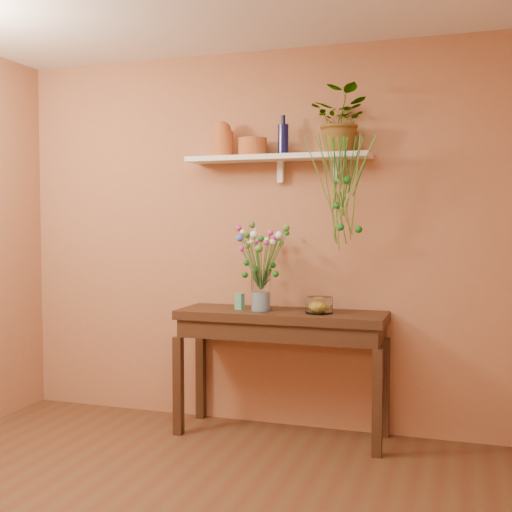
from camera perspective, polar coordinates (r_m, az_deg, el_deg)
room at (r=2.76m, az=-10.01°, el=0.47°), size 4.04×4.04×2.70m
sideboard at (r=4.41m, az=2.26°, el=-6.53°), size 1.43×0.46×0.87m
wall_shelf at (r=4.50m, az=2.03°, el=8.68°), size 1.30×0.24×0.19m
terracotta_jug at (r=4.63m, az=-2.98°, el=10.29°), size 0.16×0.16×0.25m
terracotta_pot at (r=4.54m, az=-0.30°, el=9.69°), size 0.25×0.25×0.12m
blue_bottle at (r=4.51m, az=2.44°, el=10.38°), size 0.08×0.08×0.27m
spider_plant at (r=4.42m, az=7.66°, el=11.87°), size 0.46×0.42×0.43m
plant_fronds at (r=4.21m, az=7.77°, el=5.51°), size 0.46×0.39×0.74m
glass_vase at (r=4.38m, az=0.43°, el=-3.38°), size 0.13×0.13×0.28m
bouquet at (r=4.36m, az=0.57°, el=0.87°), size 0.45×0.43×0.47m
glass_bowl at (r=4.29m, az=5.65°, el=-4.44°), size 0.18×0.18×0.11m
lemon at (r=4.31m, az=5.59°, el=-4.48°), size 0.08×0.08×0.08m
carton at (r=4.46m, az=-1.47°, el=-4.07°), size 0.07×0.06×0.11m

